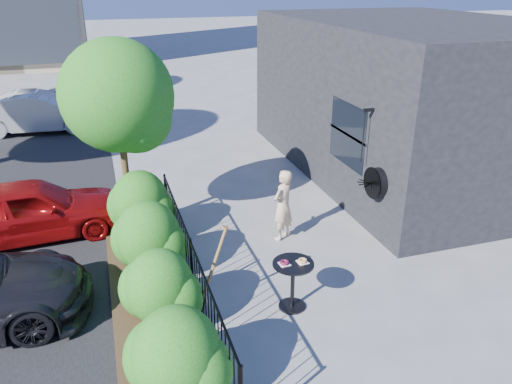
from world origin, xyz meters
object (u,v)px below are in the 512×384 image
object	(u,v)px
car_red	(30,210)
car_silver	(39,112)
shovel	(212,274)
cafe_table	(293,277)
patio_tree	(121,103)
woman	(283,205)

from	to	relation	value
car_red	car_silver	distance (m)	8.15
car_red	car_silver	xyz separation A→B (m)	(-0.41, 8.14, 0.06)
shovel	car_silver	bearing A→B (deg)	106.38
cafe_table	car_silver	xyz separation A→B (m)	(-4.67, 12.01, 0.11)
patio_tree	woman	xyz separation A→B (m)	(2.89, -1.29, -2.01)
cafe_table	shovel	world-z (taller)	shovel
woman	car_red	xyz separation A→B (m)	(-4.92, 1.60, -0.12)
woman	car_silver	bearing A→B (deg)	-95.73
shovel	car_red	size ratio (longest dim) A/B	0.41
cafe_table	shovel	size ratio (longest dim) A/B	0.59
patio_tree	shovel	bearing A→B (deg)	-73.00
shovel	car_silver	size ratio (longest dim) A/B	0.36
shovel	cafe_table	bearing A→B (deg)	-16.25
patio_tree	car_silver	distance (m)	9.04
patio_tree	car_red	distance (m)	2.96
cafe_table	car_red	xyz separation A→B (m)	(-4.26, 3.87, 0.04)
shovel	car_red	xyz separation A→B (m)	(-3.01, 3.51, -0.04)
shovel	car_silver	world-z (taller)	shovel
car_red	car_silver	size ratio (longest dim) A/B	0.88
cafe_table	car_silver	bearing A→B (deg)	111.26
car_silver	car_red	bearing A→B (deg)	-171.47
patio_tree	cafe_table	world-z (taller)	patio_tree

